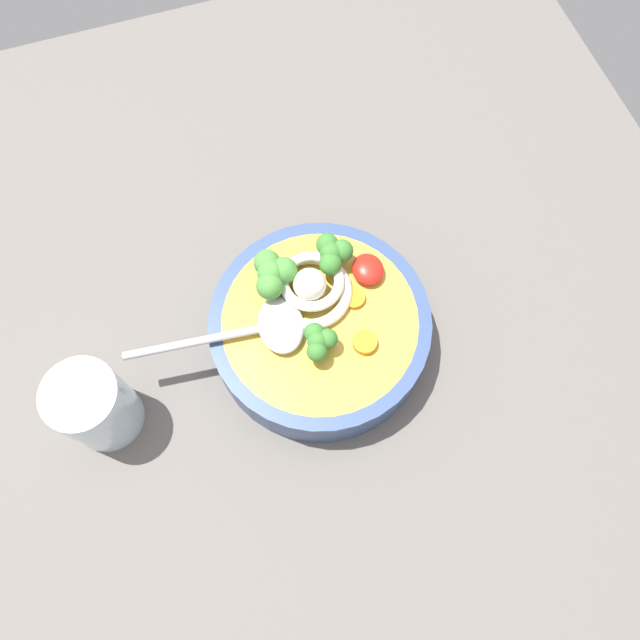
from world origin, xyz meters
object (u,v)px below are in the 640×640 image
soup_spoon (267,328)px  noodle_pile (310,287)px  soup_bowl (320,330)px  drinking_glass (95,406)px

soup_spoon → noodle_pile: bearing=-147.5°
soup_bowl → soup_spoon: size_ratio=1.25×
noodle_pile → drinking_glass: 23.14cm
soup_bowl → drinking_glass: 22.67cm
noodle_pile → soup_spoon: (-2.58, 5.24, -0.35)cm
noodle_pile → soup_spoon: noodle_pile is taller
noodle_pile → soup_spoon: 5.85cm
soup_bowl → noodle_pile: (3.15, -0.06, 3.74)cm
soup_bowl → drinking_glass: bearing=93.3°
soup_bowl → soup_spoon: (0.57, 5.18, 3.39)cm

